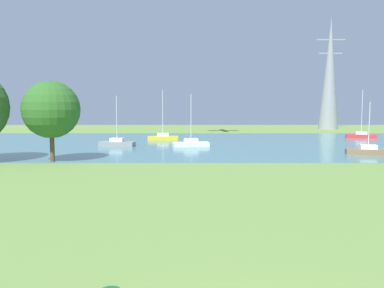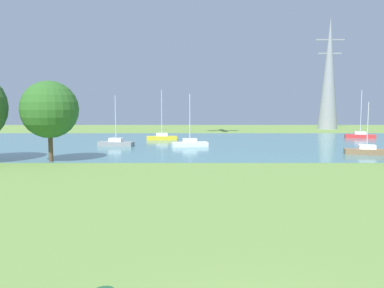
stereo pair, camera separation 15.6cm
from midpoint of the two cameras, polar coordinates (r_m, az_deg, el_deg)
name	(u,v)px [view 2 (the right image)]	position (r m, az deg, el deg)	size (l,w,h in m)	color
ground_plane	(216,178)	(31.77, 3.49, -4.76)	(160.00, 160.00, 0.00)	olive
water_surface	(205,143)	(59.50, 1.92, 0.12)	(140.00, 40.00, 0.02)	teal
sailboat_brown	(368,151)	(50.26, 23.46, -0.86)	(5.00, 2.43, 5.92)	brown
sailboat_white	(191,143)	(54.57, -0.09, 0.10)	(5.00, 2.44, 7.00)	white
sailboat_gray	(117,143)	(56.22, -10.37, 0.17)	(5.00, 2.37, 6.82)	gray
sailboat_yellow	(163,137)	(64.80, -4.03, 0.97)	(4.92, 1.96, 7.88)	yellow
sailboat_red	(361,135)	(73.92, 22.64, 1.13)	(5.02, 2.67, 8.01)	red
tree_west_far	(50,110)	(42.54, -19.08, 4.57)	(5.65, 5.65, 8.00)	brown
electricity_pylon	(330,74)	(97.87, 18.79, 9.30)	(6.40, 4.40, 24.96)	gray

